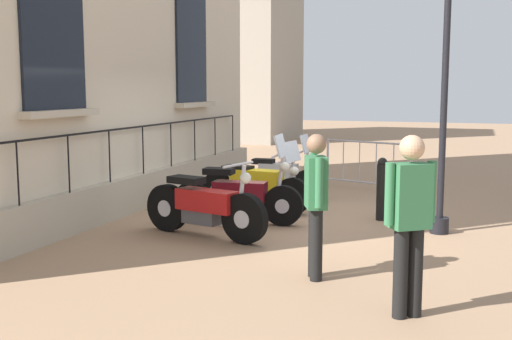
# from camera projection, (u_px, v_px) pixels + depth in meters

# --- Properties ---
(ground_plane) EXTENTS (60.00, 60.00, 0.00)m
(ground_plane) POSITION_uv_depth(u_px,v_px,m) (270.00, 218.00, 10.63)
(ground_plane) COLOR #9E7A5B
(motorcycle_red) EXTENTS (2.12, 0.87, 1.13)m
(motorcycle_red) POSITION_uv_depth(u_px,v_px,m) (205.00, 207.00, 9.22)
(motorcycle_red) COLOR black
(motorcycle_red) RESTS_ON ground_plane
(motorcycle_maroon) EXTENTS (2.17, 0.69, 1.45)m
(motorcycle_maroon) POSITION_uv_depth(u_px,v_px,m) (239.00, 196.00, 10.15)
(motorcycle_maroon) COLOR black
(motorcycle_maroon) RESTS_ON ground_plane
(motorcycle_yellow) EXTENTS (2.14, 0.75, 1.26)m
(motorcycle_yellow) POSITION_uv_depth(u_px,v_px,m) (255.00, 186.00, 11.18)
(motorcycle_yellow) COLOR black
(motorcycle_yellow) RESTS_ON ground_plane
(motorcycle_silver) EXTENTS (1.88, 0.62, 1.29)m
(motorcycle_silver) POSITION_uv_depth(u_px,v_px,m) (277.00, 178.00, 12.34)
(motorcycle_silver) COLOR black
(motorcycle_silver) RESTS_ON ground_plane
(lamppost) EXTENTS (0.37, 0.37, 3.98)m
(lamppost) POSITION_uv_depth(u_px,v_px,m) (445.00, 66.00, 9.19)
(lamppost) COLOR black
(lamppost) RESTS_ON ground_plane
(crowd_barrier) EXTENTS (1.94, 0.68, 1.05)m
(crowd_barrier) POSITION_uv_depth(u_px,v_px,m) (368.00, 163.00, 13.45)
(crowd_barrier) COLOR #B7B7BF
(crowd_barrier) RESTS_ON ground_plane
(bollard) EXTENTS (0.18, 0.18, 1.04)m
(bollard) POSITION_uv_depth(u_px,v_px,m) (382.00, 189.00, 10.38)
(bollard) COLOR black
(bollard) RESTS_ON ground_plane
(pedestrian_standing) EXTENTS (0.34, 0.50, 1.67)m
(pedestrian_standing) POSITION_uv_depth(u_px,v_px,m) (316.00, 198.00, 7.15)
(pedestrian_standing) COLOR black
(pedestrian_standing) RESTS_ON ground_plane
(pedestrian_walking) EXTENTS (0.44, 0.39, 1.75)m
(pedestrian_walking) POSITION_uv_depth(u_px,v_px,m) (410.00, 215.00, 5.94)
(pedestrian_walking) COLOR black
(pedestrian_walking) RESTS_ON ground_plane
(distant_building) EXTENTS (5.71, 4.54, 8.97)m
(distant_building) POSITION_uv_depth(u_px,v_px,m) (222.00, 30.00, 26.06)
(distant_building) COLOR #9E9384
(distant_building) RESTS_ON ground_plane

